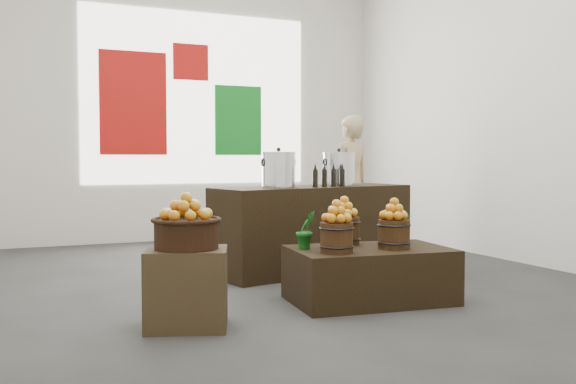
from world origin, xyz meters
name	(u,v)px	position (x,y,z in m)	size (l,w,h in m)	color
ground	(270,285)	(0.00, 0.00, 0.00)	(7.00, 7.00, 0.00)	#363634
back_wall	(176,98)	(0.00, 3.50, 2.00)	(6.00, 0.04, 4.00)	silver
back_opening	(198,98)	(0.30, 3.48, 2.00)	(3.20, 0.02, 2.40)	white
deco_red_left	(133,103)	(-0.60, 3.47, 1.90)	(0.90, 0.04, 1.40)	#B1100D
deco_green_right	(238,121)	(0.90, 3.47, 1.70)	(0.70, 0.04, 1.00)	#12731E
deco_red_upper	(191,62)	(0.20, 3.47, 2.50)	(0.50, 0.04, 0.50)	#B1100D
crate	(187,288)	(-1.07, -1.15, 0.27)	(0.54, 0.44, 0.54)	#453420
wicker_basket	(186,234)	(-1.07, -1.15, 0.64)	(0.43, 0.43, 0.20)	black
apples_in_basket	(186,207)	(-1.07, -1.15, 0.83)	(0.34, 0.34, 0.18)	#9E0506
display_table	(370,275)	(0.48, -0.96, 0.22)	(1.25, 0.77, 0.43)	black
apple_bucket_front_left	(337,238)	(0.10, -1.09, 0.55)	(0.25, 0.25, 0.23)	#3B2410
apples_in_bucket_front_left	(337,211)	(0.10, -1.09, 0.75)	(0.19, 0.19, 0.17)	#9E0506
apple_bucket_front_right	(394,234)	(0.63, -1.07, 0.55)	(0.25, 0.25, 0.23)	#3B2410
apples_in_bucket_front_right	(394,209)	(0.63, -1.07, 0.75)	(0.19, 0.19, 0.17)	#9E0506
apple_bucket_rear	(344,231)	(0.38, -0.72, 0.55)	(0.25, 0.25, 0.23)	#3B2410
apples_in_bucket_rear	(344,207)	(0.38, -0.72, 0.75)	(0.19, 0.19, 0.17)	#9E0506
herb_garnish_right	(398,229)	(0.87, -0.77, 0.55)	(0.21, 0.19, 0.24)	#166A1D
herb_garnish_left	(306,230)	(-0.01, -0.79, 0.58)	(0.16, 0.13, 0.30)	#166A1D
counter	(313,229)	(0.68, 0.50, 0.43)	(2.12, 0.67, 0.87)	black
stock_pot_left	(279,171)	(0.26, 0.41, 1.03)	(0.33, 0.33, 0.33)	silver
stock_pot_center	(339,170)	(1.01, 0.57, 1.03)	(0.33, 0.33, 0.33)	silver
oil_cruets	(327,175)	(0.72, 0.29, 0.99)	(0.31, 0.06, 0.24)	black
shopper	(350,183)	(1.74, 1.65, 0.84)	(0.62, 0.40, 1.69)	tan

